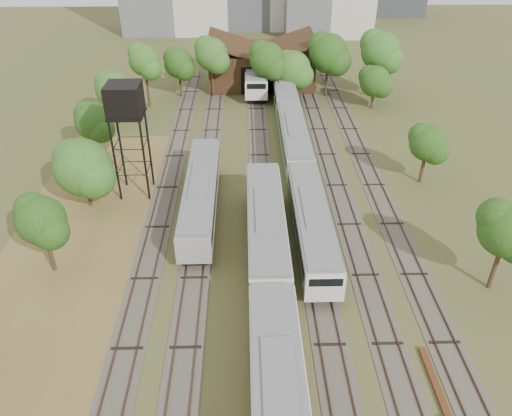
{
  "coord_description": "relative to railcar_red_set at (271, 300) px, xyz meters",
  "views": [
    {
      "loc": [
        -3.72,
        -20.51,
        26.75
      ],
      "look_at": [
        -2.81,
        16.96,
        2.5
      ],
      "focal_mm": 35.0,
      "sensor_mm": 36.0,
      "label": 1
    }
  ],
  "objects": [
    {
      "name": "dry_grass_patch",
      "position": [
        -16.0,
        2.45,
        -2.1
      ],
      "size": [
        14.0,
        60.0,
        0.04
      ],
      "primitive_type": "cube",
      "color": "brown",
      "rests_on": "ground"
    },
    {
      "name": "railcar_rear",
      "position": [
        0.0,
        50.39,
        0.01
      ],
      "size": [
        3.25,
        16.08,
        4.02
      ],
      "color": "black",
      "rests_on": "ground"
    },
    {
      "name": "maintenance_shed",
      "position": [
        1.0,
        52.43,
        0.8
      ],
      "size": [
        16.45,
        11.55,
        7.58
      ],
      "color": "#352013",
      "rests_on": "ground"
    },
    {
      "name": "old_grey_coach",
      "position": [
        -6.0,
        14.71,
        -0.11
      ],
      "size": [
        2.97,
        18.0,
        3.68
      ],
      "color": "black",
      "rests_on": "ground"
    },
    {
      "name": "rail_pile_far",
      "position": [
        10.2,
        -6.45,
        -2.0
      ],
      "size": [
        0.44,
        7.12,
        0.23
      ],
      "primitive_type": "cube",
      "color": "brown",
      "rests_on": "ground"
    },
    {
      "name": "tracks",
      "position": [
        1.33,
        19.45,
        -2.08
      ],
      "size": [
        24.6,
        80.0,
        0.19
      ],
      "color": "#4C473D",
      "rests_on": "ground"
    },
    {
      "name": "tree_band_left",
      "position": [
        -18.12,
        11.65,
        2.69
      ],
      "size": [
        7.16,
        54.83,
        7.86
      ],
      "color": "#382616",
      "rests_on": "ground"
    },
    {
      "name": "railcar_red_set",
      "position": [
        0.0,
        0.0,
        0.0
      ],
      "size": [
        3.23,
        34.58,
        4.01
      ],
      "color": "black",
      "rests_on": "ground"
    },
    {
      "name": "railcar_green_set",
      "position": [
        4.0,
        27.07,
        -0.17
      ],
      "size": [
        2.98,
        52.08,
        3.69
      ],
      "color": "black",
      "rests_on": "ground"
    },
    {
      "name": "ground",
      "position": [
        2.0,
        -5.55,
        -2.12
      ],
      "size": [
        240.0,
        240.0,
        0.0
      ],
      "primitive_type": "plane",
      "color": "#475123",
      "rests_on": "ground"
    },
    {
      "name": "water_tower",
      "position": [
        -12.91,
        18.67,
        7.6
      ],
      "size": [
        3.33,
        3.33,
        11.52
      ],
      "color": "black",
      "rests_on": "ground"
    },
    {
      "name": "tree_band_right",
      "position": [
        16.98,
        22.05,
        2.55
      ],
      "size": [
        5.19,
        42.3,
        7.66
      ],
      "color": "#382616",
      "rests_on": "ground"
    },
    {
      "name": "tree_band_far",
      "position": [
        3.5,
        45.2,
        4.0
      ],
      "size": [
        38.05,
        8.65,
        9.73
      ],
      "color": "#382616",
      "rests_on": "ground"
    }
  ]
}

